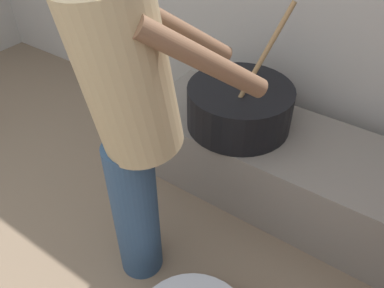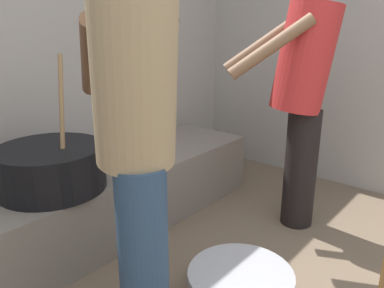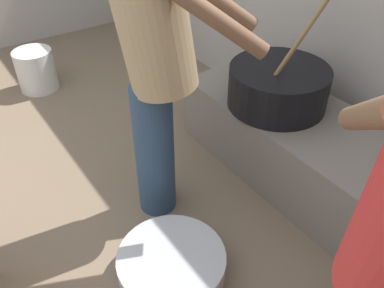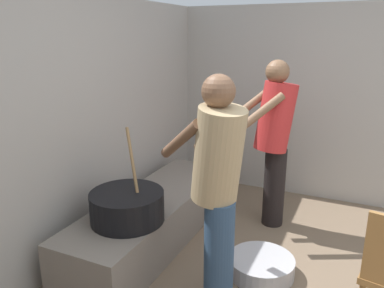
# 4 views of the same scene
# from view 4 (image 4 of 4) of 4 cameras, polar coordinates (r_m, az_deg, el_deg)

# --- Properties ---
(block_enclosure_rear) EXTENTS (5.13, 0.20, 2.08)m
(block_enclosure_rear) POSITION_cam_4_polar(r_m,az_deg,el_deg) (2.87, -23.33, 0.07)
(block_enclosure_rear) COLOR #ADA8A0
(block_enclosure_rear) RESTS_ON ground_plane
(hearth_ledge) EXTENTS (2.02, 0.60, 0.42)m
(hearth_ledge) POSITION_cam_4_polar(r_m,az_deg,el_deg) (3.42, -5.73, -11.06)
(hearth_ledge) COLOR slate
(hearth_ledge) RESTS_ON ground_plane
(cooking_pot_main) EXTENTS (0.55, 0.55, 0.68)m
(cooking_pot_main) POSITION_cam_4_polar(r_m,az_deg,el_deg) (2.92, -9.71, -9.21)
(cooking_pot_main) COLOR black
(cooking_pot_main) RESTS_ON hearth_ledge
(cook_in_tan_shirt) EXTENTS (0.62, 0.72, 1.55)m
(cook_in_tan_shirt) POSITION_cam_4_polar(r_m,az_deg,el_deg) (2.41, 3.84, -5.45)
(cook_in_tan_shirt) COLOR navy
(cook_in_tan_shirt) RESTS_ON ground_plane
(cook_in_red_shirt) EXTENTS (0.67, 0.70, 1.56)m
(cook_in_red_shirt) POSITION_cam_4_polar(r_m,az_deg,el_deg) (3.52, 12.27, 1.35)
(cook_in_red_shirt) COLOR black
(cook_in_red_shirt) RESTS_ON ground_plane
(metal_mixing_bowl) EXTENTS (0.50, 0.50, 0.14)m
(metal_mixing_bowl) POSITION_cam_4_polar(r_m,az_deg,el_deg) (3.09, 10.37, -17.58)
(metal_mixing_bowl) COLOR #B7B7BC
(metal_mixing_bowl) RESTS_ON ground_plane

